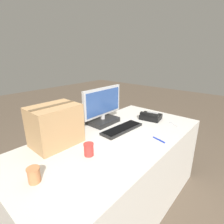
% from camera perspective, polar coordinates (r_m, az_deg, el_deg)
% --- Properties ---
extents(ground_plane, '(12.00, 12.00, 0.00)m').
position_cam_1_polar(ground_plane, '(1.97, 0.72, -27.44)').
color(ground_plane, brown).
extents(office_desk, '(1.80, 0.90, 0.73)m').
position_cam_1_polar(office_desk, '(1.73, 0.77, -19.05)').
color(office_desk, beige).
rests_on(office_desk, ground_plane).
extents(monitor, '(0.50, 0.22, 0.37)m').
position_cam_1_polar(monitor, '(1.78, -3.03, 0.81)').
color(monitor, black).
rests_on(monitor, office_desk).
extents(keyboard, '(0.45, 0.17, 0.03)m').
position_cam_1_polar(keyboard, '(1.66, 3.30, -5.46)').
color(keyboard, black).
rests_on(keyboard, office_desk).
extents(desk_phone, '(0.21, 0.24, 0.08)m').
position_cam_1_polar(desk_phone, '(1.97, 12.52, -1.40)').
color(desk_phone, black).
rests_on(desk_phone, office_desk).
extents(paper_cup_left, '(0.07, 0.07, 0.09)m').
position_cam_1_polar(paper_cup_left, '(1.13, -24.14, -18.24)').
color(paper_cup_left, '#BC7547').
rests_on(paper_cup_left, office_desk).
extents(paper_cup_right, '(0.07, 0.07, 0.09)m').
position_cam_1_polar(paper_cup_right, '(1.27, -7.60, -12.02)').
color(paper_cup_right, red).
rests_on(paper_cup_right, office_desk).
extents(spoon, '(0.09, 0.12, 0.00)m').
position_cam_1_polar(spoon, '(1.92, 18.95, -3.53)').
color(spoon, '#B2B2B7').
rests_on(spoon, office_desk).
extents(cardboard_box, '(0.37, 0.27, 0.32)m').
position_cam_1_polar(cardboard_box, '(1.43, -18.06, -4.17)').
color(cardboard_box, tan).
rests_on(cardboard_box, office_desk).
extents(pen_marker, '(0.04, 0.12, 0.01)m').
position_cam_1_polar(pen_marker, '(1.53, 15.07, -8.74)').
color(pen_marker, '#1933B2').
rests_on(pen_marker, office_desk).
extents(sticky_note_pad, '(0.08, 0.08, 0.01)m').
position_cam_1_polar(sticky_note_pad, '(1.10, -18.32, -21.15)').
color(sticky_note_pad, silver).
rests_on(sticky_note_pad, office_desk).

